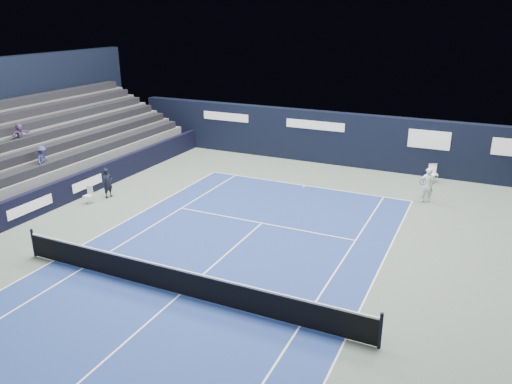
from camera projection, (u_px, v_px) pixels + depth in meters
ground at (211, 268)px, 17.80m from camera, size 48.00×48.00×0.00m
court_surface at (180, 295)px, 16.10m from camera, size 10.97×23.77×0.01m
folding_chair_back_a at (431, 173)px, 26.50m from camera, size 0.53×0.52×0.95m
folding_chair_back_b at (433, 172)px, 26.65m from camera, size 0.57×0.56×0.98m
line_judge_chair at (89, 194)px, 23.69m from camera, size 0.39×0.38×0.84m
line_judge at (108, 183)px, 24.34m from camera, size 0.44×0.59×1.47m
court_markings at (180, 294)px, 16.10m from camera, size 11.03×23.83×0.00m
tennis_net at (179, 281)px, 15.93m from camera, size 12.90×0.10×1.10m
back_sponsor_wall at (332, 138)px, 29.63m from camera, size 26.00×0.63×3.10m
side_barrier_left at (85, 183)px, 24.77m from camera, size 0.33×22.00×1.20m
spectator_stand at (41, 144)px, 26.67m from camera, size 6.00×18.00×6.40m
tennis_player at (427, 185)px, 23.73m from camera, size 0.73×0.92×1.70m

